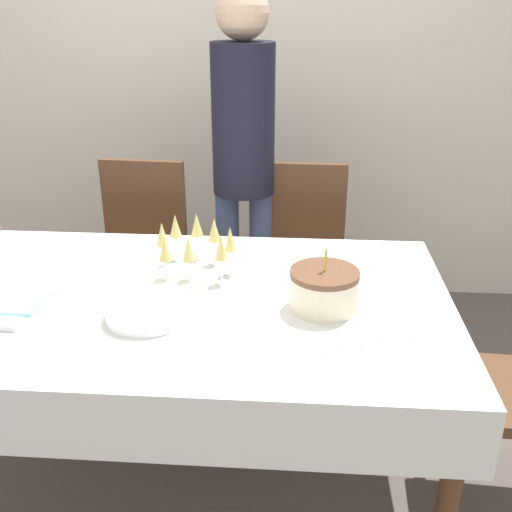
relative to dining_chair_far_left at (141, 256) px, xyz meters
The scene contains 12 objects.
ground_plane 1.07m from the dining_chair_far_left, 66.13° to the right, with size 12.00×12.00×0.00m, color #564C47.
wall_back 1.22m from the dining_chair_far_left, 65.68° to the left, with size 8.00×0.05×2.70m.
dining_table 0.94m from the dining_chair_far_left, 66.13° to the right, with size 1.72×1.06×0.77m.
dining_chair_far_left is the anchor object (origin of this frame).
dining_chair_far_right 0.76m from the dining_chair_far_left, ahead, with size 0.43×0.43×0.97m.
birthday_cake 1.25m from the dining_chair_far_left, 47.38° to the right, with size 0.21×0.21×0.20m.
champagne_tray 0.84m from the dining_chair_far_left, 60.21° to the right, with size 0.34×0.34×0.18m.
plate_stack_main 1.07m from the dining_chair_far_left, 73.65° to the right, with size 0.25×0.25×0.05m.
plate_stack_dessert 0.87m from the dining_chair_far_left, 66.09° to the right, with size 0.21×0.21×0.03m.
cake_knife 1.46m from the dining_chair_far_left, 49.78° to the right, with size 0.28×0.14×0.00m.
napkin_pile 0.98m from the dining_chair_far_left, 97.97° to the right, with size 0.15×0.15×0.01m.
person_standing 0.71m from the dining_chair_far_left, 12.46° to the left, with size 0.28×0.28×1.71m.
Camera 1 is at (0.36, -1.70, 1.66)m, focal length 42.00 mm.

